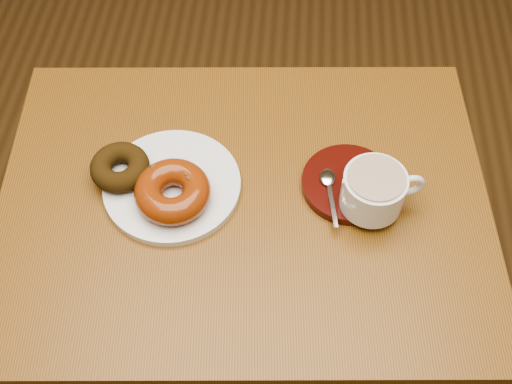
# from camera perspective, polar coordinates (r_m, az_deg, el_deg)

# --- Properties ---
(cafe_table) EXTENTS (0.83, 0.65, 0.74)m
(cafe_table) POSITION_cam_1_polar(r_m,az_deg,el_deg) (1.12, -1.02, -3.92)
(cafe_table) COLOR brown
(cafe_table) RESTS_ON ground
(donut_plate) EXTENTS (0.22, 0.22, 0.01)m
(donut_plate) POSITION_cam_1_polar(r_m,az_deg,el_deg) (1.04, -7.47, 0.59)
(donut_plate) COLOR silver
(donut_plate) RESTS_ON cafe_table
(donut_cinnamon) EXTENTS (0.11, 0.11, 0.03)m
(donut_cinnamon) POSITION_cam_1_polar(r_m,az_deg,el_deg) (1.05, -12.00, 2.17)
(donut_cinnamon) COLOR #311F09
(donut_cinnamon) RESTS_ON donut_plate
(donut_caramel) EXTENTS (0.15, 0.15, 0.04)m
(donut_caramel) POSITION_cam_1_polar(r_m,az_deg,el_deg) (1.00, -7.43, 0.04)
(donut_caramel) COLOR maroon
(donut_caramel) RESTS_ON donut_plate
(saucer) EXTENTS (0.18, 0.18, 0.02)m
(saucer) POSITION_cam_1_polar(r_m,az_deg,el_deg) (1.04, 8.20, 0.74)
(saucer) COLOR #360B07
(saucer) RESTS_ON cafe_table
(coffee_cup) EXTENTS (0.13, 0.10, 0.07)m
(coffee_cup) POSITION_cam_1_polar(r_m,az_deg,el_deg) (0.99, 10.49, 0.17)
(coffee_cup) COLOR silver
(coffee_cup) RESTS_ON saucer
(teaspoon) EXTENTS (0.03, 0.11, 0.01)m
(teaspoon) POSITION_cam_1_polar(r_m,az_deg,el_deg) (1.03, 6.46, 0.85)
(teaspoon) COLOR silver
(teaspoon) RESTS_ON saucer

